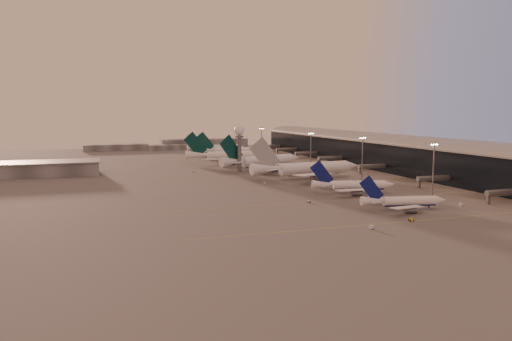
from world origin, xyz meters
name	(u,v)px	position (x,y,z in m)	size (l,w,h in m)	color
ground	(313,207)	(0.00, 0.00, 0.00)	(700.00, 700.00, 0.00)	#575454
taxiway_markings	(319,184)	(30.00, 56.00, 0.01)	(180.00, 185.25, 0.02)	gold
terminal	(388,152)	(107.88, 110.09, 10.52)	(57.00, 362.00, 23.04)	black
hangar	(28,169)	(-120.00, 140.00, 4.32)	(82.00, 27.00, 8.50)	#5A5C60
radar_tower	(239,139)	(5.00, 120.00, 20.95)	(6.40, 6.40, 31.10)	slate
mast_a	(433,168)	(58.00, 0.00, 13.74)	(3.60, 0.56, 25.00)	slate
mast_b	(362,157)	(55.00, 55.00, 13.74)	(3.60, 0.56, 25.00)	slate
mast_c	(311,150)	(50.00, 110.00, 13.74)	(3.60, 0.56, 25.00)	slate
mast_d	(261,141)	(48.00, 200.00, 13.74)	(3.60, 0.56, 25.00)	slate
distant_horizon	(179,145)	(2.62, 325.14, 3.89)	(165.00, 37.50, 9.00)	#5A5C60
narrowbody_near	(404,203)	(31.13, -16.87, 2.84)	(35.61, 28.17, 14.03)	white
narrowbody_mid	(353,187)	(32.01, 24.31, 3.20)	(39.78, 31.35, 15.83)	white
widebody_white	(307,171)	(32.86, 77.99, 4.27)	(70.05, 55.94, 24.63)	white
greentail_a	(262,163)	(23.45, 128.63, 4.24)	(63.44, 50.36, 23.99)	white
greentail_b	(228,158)	(12.60, 172.99, 4.10)	(63.49, 50.86, 23.22)	white
greentail_c	(232,153)	(27.82, 217.75, 3.78)	(58.76, 47.16, 21.41)	white
greentail_d	(217,149)	(25.63, 260.11, 3.53)	(55.11, 44.39, 20.01)	white
gsv_truck_a	(372,225)	(2.23, -40.72, 1.26)	(6.50, 3.86, 2.47)	silver
gsv_tug_near	(411,220)	(21.48, -35.28, 0.50)	(2.74, 3.77, 0.97)	gold
gsv_catering_a	(462,200)	(58.81, -17.49, 2.35)	(5.73, 2.76, 4.70)	silver
gsv_tug_mid	(309,202)	(2.10, 9.12, 0.44)	(3.42, 3.41, 0.86)	silver
gsv_truck_b	(356,187)	(38.96, 33.34, 1.22)	(6.30, 3.93, 2.39)	#5C5F62
gsv_truck_c	(266,182)	(2.88, 65.18, 1.10)	(5.68, 3.76, 2.16)	silver
gsv_catering_b	(351,178)	(51.49, 61.03, 1.90)	(4.96, 2.99, 3.80)	silver
gsv_tug_far	(282,175)	(24.18, 94.22, 0.52)	(2.80, 3.90, 1.01)	silver
gsv_truck_d	(193,171)	(-23.36, 126.33, 0.98)	(3.46, 5.03, 1.92)	silver
gsv_tug_hangar	(288,162)	(54.99, 160.82, 0.48)	(3.45, 2.29, 0.93)	gold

